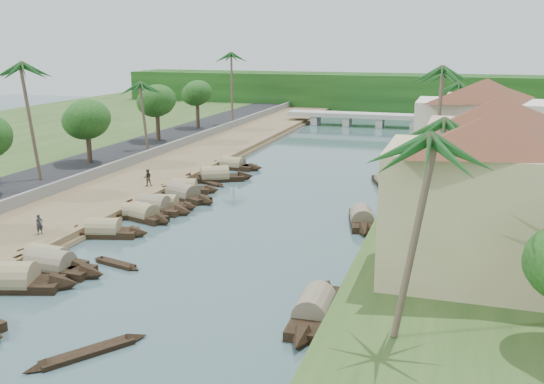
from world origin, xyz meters
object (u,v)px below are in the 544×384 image
(person_near, at_px, (40,224))
(sampan_1, at_px, (11,282))
(bridge, at_px, (364,117))
(building_near, at_px, (489,196))

(person_near, bearing_deg, sampan_1, -128.18)
(bridge, relative_size, person_near, 18.00)
(sampan_1, bearing_deg, person_near, 99.43)
(bridge, bearing_deg, person_near, -100.18)
(building_near, height_order, sampan_1, building_near)
(bridge, height_order, sampan_1, bridge)
(building_near, bearing_deg, person_near, 179.29)
(building_near, xyz_separation_m, sampan_1, (-28.37, -7.47, -5.96))
(bridge, relative_size, building_near, 1.89)
(person_near, bearing_deg, building_near, -64.90)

